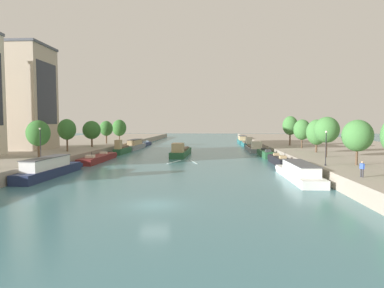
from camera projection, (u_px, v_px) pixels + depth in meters
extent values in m
plane|color=#42757F|center=(154.00, 205.00, 28.47)|extent=(400.00, 400.00, 0.00)
cube|color=gray|center=(54.00, 147.00, 85.40)|extent=(36.00, 170.00, 1.71)
cube|color=gray|center=(338.00, 148.00, 81.00)|extent=(36.00, 170.00, 1.71)
cube|color=#235633|center=(181.00, 153.00, 72.20)|extent=(3.46, 16.09, 1.18)
cube|color=#235633|center=(185.00, 149.00, 80.50)|extent=(2.89, 1.33, 0.95)
cube|color=#235633|center=(181.00, 150.00, 72.17)|extent=(3.52, 16.09, 0.06)
cube|color=tan|center=(178.00, 148.00, 66.70)|extent=(2.35, 3.26, 1.82)
cube|color=black|center=(179.00, 146.00, 68.28)|extent=(1.80, 0.08, 0.51)
cube|color=brown|center=(182.00, 148.00, 73.74)|extent=(2.58, 8.39, 0.36)
cylinder|color=#232328|center=(181.00, 149.00, 67.32)|extent=(0.07, 0.07, 1.10)
cube|color=silver|center=(194.00, 162.00, 59.73)|extent=(1.84, 5.90, 0.03)
cube|color=silver|center=(174.00, 162.00, 60.05)|extent=(2.16, 5.83, 0.03)
cube|color=#1E284C|center=(50.00, 172.00, 43.44)|extent=(2.83, 13.91, 1.15)
cube|color=#1E284C|center=(74.00, 165.00, 50.67)|extent=(2.39, 1.30, 0.94)
cube|color=#1E284C|center=(50.00, 168.00, 43.40)|extent=(2.88, 13.91, 0.06)
cube|color=white|center=(47.00, 163.00, 42.67)|extent=(2.26, 8.92, 1.39)
cube|color=#4C4C51|center=(47.00, 158.00, 42.62)|extent=(2.42, 9.19, 0.08)
cylinder|color=#232328|center=(35.00, 168.00, 39.20)|extent=(0.07, 0.07, 1.10)
cube|color=maroon|center=(98.00, 159.00, 60.84)|extent=(2.71, 14.51, 1.05)
cube|color=maroon|center=(111.00, 154.00, 68.40)|extent=(2.51, 1.24, 0.89)
cube|color=maroon|center=(98.00, 156.00, 60.80)|extent=(2.76, 14.51, 0.06)
cube|color=beige|center=(104.00, 153.00, 63.96)|extent=(1.32, 0.91, 0.40)
cube|color=beige|center=(90.00, 156.00, 56.74)|extent=(1.46, 1.11, 0.48)
cylinder|color=#232328|center=(92.00, 155.00, 56.41)|extent=(0.07, 0.07, 1.10)
cube|color=#235633|center=(123.00, 151.00, 76.54)|extent=(1.83, 9.17, 1.27)
cube|color=#235633|center=(128.00, 149.00, 81.42)|extent=(1.61, 1.29, 1.01)
cube|color=#235633|center=(122.00, 148.00, 76.49)|extent=(1.86, 9.17, 0.06)
cube|color=tan|center=(118.00, 144.00, 73.33)|extent=(1.28, 1.85, 2.04)
cube|color=black|center=(120.00, 143.00, 74.23)|extent=(1.00, 0.05, 0.57)
cube|color=brown|center=(124.00, 147.00, 77.39)|extent=(1.38, 4.78, 0.36)
cylinder|color=#232328|center=(120.00, 146.00, 73.71)|extent=(0.07, 0.07, 1.10)
cube|color=gray|center=(136.00, 147.00, 90.45)|extent=(2.82, 13.36, 1.16)
cube|color=gray|center=(142.00, 145.00, 97.40)|extent=(2.35, 1.31, 0.95)
cube|color=gray|center=(136.00, 145.00, 90.42)|extent=(2.87, 13.36, 0.06)
cube|color=tan|center=(135.00, 142.00, 89.71)|extent=(2.25, 8.57, 1.39)
cube|color=#4C4C51|center=(135.00, 139.00, 89.66)|extent=(2.40, 8.82, 0.08)
cylinder|color=#232328|center=(133.00, 143.00, 86.38)|extent=(0.07, 0.07, 1.10)
cube|color=#1E284C|center=(146.00, 144.00, 105.02)|extent=(2.00, 9.75, 0.90)
cube|color=#1E284C|center=(149.00, 143.00, 110.21)|extent=(1.72, 1.24, 0.81)
cube|color=#1E284C|center=(146.00, 142.00, 104.99)|extent=(2.03, 9.76, 0.06)
cube|color=#9EBCD6|center=(147.00, 141.00, 107.11)|extent=(0.91, 0.92, 0.40)
cube|color=#9EBCD6|center=(145.00, 142.00, 102.26)|extent=(1.00, 1.12, 0.48)
cylinder|color=#232328|center=(145.00, 141.00, 102.04)|extent=(0.07, 0.07, 1.10)
cube|color=silver|center=(299.00, 176.00, 41.44)|extent=(2.99, 13.91, 0.92)
cube|color=silver|center=(285.00, 167.00, 48.71)|extent=(2.77, 1.22, 0.82)
cube|color=silver|center=(299.00, 172.00, 41.41)|extent=(3.05, 13.91, 0.06)
cube|color=white|center=(300.00, 168.00, 40.68)|extent=(2.44, 8.91, 1.15)
cube|color=#4C4C51|center=(300.00, 163.00, 40.64)|extent=(2.61, 9.18, 0.08)
cylinder|color=#232328|center=(313.00, 172.00, 37.20)|extent=(0.07, 0.07, 1.10)
cube|color=black|center=(279.00, 161.00, 56.31)|extent=(1.97, 10.38, 1.29)
cube|color=black|center=(273.00, 157.00, 61.81)|extent=(1.77, 1.28, 1.01)
cube|color=black|center=(279.00, 157.00, 56.27)|extent=(2.00, 10.38, 0.06)
cube|color=tan|center=(276.00, 154.00, 58.52)|extent=(0.94, 0.91, 0.40)
cube|color=tan|center=(283.00, 157.00, 53.36)|extent=(1.03, 1.11, 0.48)
cylinder|color=#232328|center=(285.00, 155.00, 53.12)|extent=(0.07, 0.07, 1.10)
cube|color=#235633|center=(266.00, 154.00, 69.07)|extent=(2.12, 10.19, 1.24)
cube|color=#235633|center=(261.00, 151.00, 74.47)|extent=(1.85, 1.29, 0.99)
cube|color=#235633|center=(266.00, 151.00, 69.03)|extent=(2.15, 10.19, 0.06)
cube|color=#38383D|center=(264.00, 149.00, 71.24)|extent=(0.98, 0.92, 0.40)
cube|color=#38383D|center=(268.00, 151.00, 66.18)|extent=(1.08, 1.12, 0.48)
cylinder|color=#232328|center=(270.00, 149.00, 65.94)|extent=(0.07, 0.07, 1.10)
cube|color=gray|center=(254.00, 149.00, 83.98)|extent=(3.08, 14.96, 0.92)
cube|color=gray|center=(250.00, 147.00, 91.77)|extent=(2.91, 1.21, 0.82)
cube|color=gray|center=(254.00, 147.00, 83.95)|extent=(3.15, 14.96, 0.06)
cube|color=beige|center=(256.00, 145.00, 78.83)|extent=(2.30, 2.99, 1.81)
cube|color=black|center=(256.00, 143.00, 80.31)|extent=(1.84, 0.03, 0.51)
cube|color=brown|center=(253.00, 146.00, 85.43)|extent=(2.40, 7.78, 0.36)
cylinder|color=#232328|center=(258.00, 146.00, 79.42)|extent=(0.07, 0.07, 1.10)
cube|color=#23666B|center=(247.00, 145.00, 100.76)|extent=(2.60, 12.21, 0.98)
cube|color=#23666B|center=(244.00, 143.00, 107.16)|extent=(2.09, 1.29, 0.85)
cube|color=#23666B|center=(247.00, 143.00, 100.73)|extent=(2.64, 12.21, 0.06)
cube|color=beige|center=(249.00, 140.00, 96.54)|extent=(1.70, 2.49, 2.03)
cube|color=black|center=(248.00, 139.00, 97.74)|extent=(1.29, 0.08, 0.57)
cube|color=brown|center=(246.00, 142.00, 101.93)|extent=(1.91, 6.37, 0.36)
cylinder|color=#232328|center=(250.00, 142.00, 97.05)|extent=(0.07, 0.07, 1.10)
cube|color=#23666B|center=(242.00, 142.00, 116.89)|extent=(3.07, 14.58, 1.06)
cube|color=#23666B|center=(241.00, 140.00, 124.46)|extent=(2.65, 1.28, 0.90)
cube|color=#23666B|center=(242.00, 140.00, 116.85)|extent=(3.12, 14.58, 0.06)
cube|color=tan|center=(242.00, 138.00, 116.08)|extent=(2.46, 9.34, 1.51)
cube|color=#4C4C51|center=(242.00, 136.00, 116.03)|extent=(2.63, 9.62, 0.08)
cylinder|color=#232328|center=(244.00, 139.00, 112.45)|extent=(0.07, 0.07, 1.10)
cylinder|color=brown|center=(39.00, 149.00, 51.42)|extent=(0.37, 0.37, 2.74)
ellipsoid|color=#336B2D|center=(38.00, 133.00, 51.26)|extent=(3.63, 3.63, 4.08)
cylinder|color=brown|center=(67.00, 143.00, 62.70)|extent=(0.31, 0.31, 3.14)
ellipsoid|color=#336B2D|center=(67.00, 129.00, 62.53)|extent=(3.42, 3.42, 3.99)
cylinder|color=brown|center=(92.00, 141.00, 74.87)|extent=(0.39, 0.39, 2.71)
ellipsoid|color=#336B2D|center=(92.00, 130.00, 74.71)|extent=(4.06, 4.06, 4.18)
cylinder|color=brown|center=(106.00, 138.00, 86.44)|extent=(0.37, 0.37, 2.95)
ellipsoid|color=#336B2D|center=(106.00, 128.00, 86.28)|extent=(3.44, 3.44, 3.97)
cylinder|color=brown|center=(119.00, 137.00, 98.54)|extent=(0.28, 0.28, 2.67)
ellipsoid|color=#336B2D|center=(119.00, 128.00, 98.37)|extent=(4.19, 4.19, 4.92)
cylinder|color=brown|center=(357.00, 155.00, 42.14)|extent=(0.29, 0.29, 2.71)
ellipsoid|color=#427F3D|center=(357.00, 136.00, 41.98)|extent=(3.82, 3.82, 4.08)
cylinder|color=brown|center=(326.00, 147.00, 52.23)|extent=(0.27, 0.27, 3.24)
ellipsoid|color=#427F3D|center=(327.00, 130.00, 52.06)|extent=(3.91, 3.91, 4.14)
cylinder|color=brown|center=(316.00, 146.00, 60.62)|extent=(0.34, 0.34, 2.47)
ellipsoid|color=#427F3D|center=(317.00, 132.00, 60.46)|extent=(3.77, 3.77, 4.70)
cylinder|color=brown|center=(302.00, 142.00, 70.52)|extent=(0.27, 0.27, 2.82)
ellipsoid|color=#427F3D|center=(302.00, 130.00, 70.35)|extent=(3.62, 3.62, 4.42)
cylinder|color=brown|center=(290.00, 138.00, 79.82)|extent=(0.35, 0.35, 3.59)
ellipsoid|color=#427F3D|center=(290.00, 126.00, 79.62)|extent=(3.66, 3.66, 4.60)
cylinder|color=black|center=(40.00, 145.00, 46.71)|extent=(0.11, 0.11, 4.50)
sphere|color=#EAE5C6|center=(40.00, 129.00, 46.55)|extent=(0.28, 0.28, 0.28)
cylinder|color=black|center=(41.00, 160.00, 46.85)|extent=(0.22, 0.22, 0.20)
cylinder|color=black|center=(326.00, 149.00, 41.55)|extent=(0.11, 0.11, 4.18)
sphere|color=#EAE5C6|center=(326.00, 132.00, 41.40)|extent=(0.28, 0.28, 0.28)
cylinder|color=black|center=(325.00, 165.00, 41.68)|extent=(0.22, 0.22, 0.20)
cube|color=#B2A38E|center=(14.00, 99.00, 67.51)|extent=(14.10, 9.87, 20.98)
cube|color=#4C515B|center=(12.00, 46.00, 66.83)|extent=(14.52, 10.17, 0.50)
cube|color=#232833|center=(47.00, 93.00, 67.02)|extent=(0.04, 7.90, 12.59)
cylinder|color=#2D2D38|center=(361.00, 173.00, 32.81)|extent=(0.13, 0.13, 0.84)
cylinder|color=#2D2D38|center=(363.00, 173.00, 32.64)|extent=(0.13, 0.13, 0.84)
cube|color=#3351A8|center=(362.00, 166.00, 32.68)|extent=(0.36, 0.39, 0.56)
sphere|color=tan|center=(362.00, 162.00, 32.65)|extent=(0.21, 0.21, 0.21)
cylinder|color=#3351A8|center=(360.00, 166.00, 32.86)|extent=(0.09, 0.09, 0.54)
cylinder|color=#3351A8|center=(364.00, 166.00, 32.50)|extent=(0.09, 0.09, 0.54)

